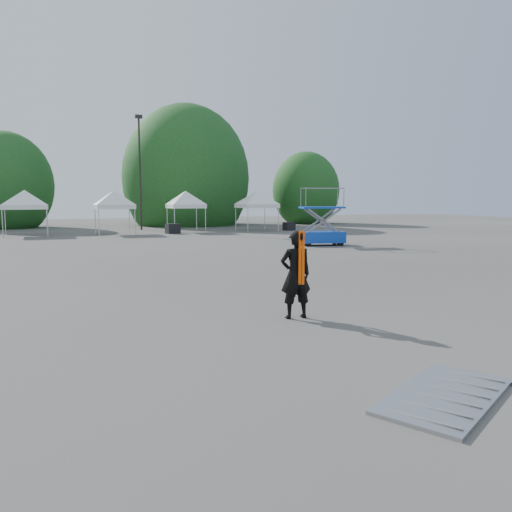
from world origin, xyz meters
name	(u,v)px	position (x,y,z in m)	size (l,w,h in m)	color
ground	(250,301)	(0.00, 0.00, 0.00)	(120.00, 120.00, 0.00)	#474442
light_pole_east	(140,166)	(3.00, 32.00, 5.52)	(0.60, 0.25, 9.80)	black
tree_mid_w	(4,185)	(-8.00, 40.00, 3.93)	(4.16, 4.16, 6.33)	#382314
tree_mid_e	(186,178)	(9.00, 39.00, 4.84)	(5.12, 5.12, 7.79)	#382314
tree_far_e	(306,190)	(22.00, 37.00, 3.63)	(3.84, 3.84, 5.84)	#382314
tent_d	(24,194)	(-6.04, 28.37, 3.06)	(4.36, 4.36, 3.88)	silver
tent_e	(114,194)	(0.16, 27.36, 3.06)	(3.96, 3.96, 3.88)	silver
tent_f	(186,194)	(5.90, 27.93, 3.06)	(3.86, 3.86, 3.88)	silver
tent_g	(257,194)	(11.86, 27.16, 3.06)	(4.19, 4.19, 3.88)	silver
man	(296,275)	(0.22, -2.13, 0.99)	(0.76, 0.54, 1.97)	black
scissor_lift	(322,217)	(9.92, 13.12, 1.66)	(2.78, 1.82, 3.30)	#0D2AB4
barrier_left	(445,395)	(-0.03, -6.94, 0.04)	(2.60, 2.10, 0.07)	#9B9EA3
crate_mid	(173,229)	(4.37, 26.26, 0.39)	(1.00, 0.78, 0.78)	black
crate_east	(289,226)	(14.54, 26.34, 0.35)	(0.89, 0.69, 0.69)	black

